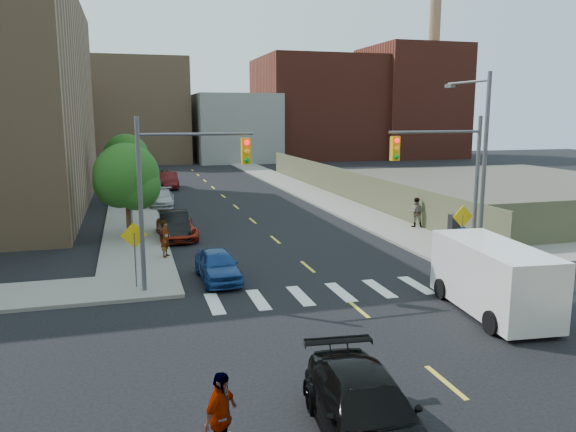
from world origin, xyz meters
TOP-DOWN VIEW (x-y plane):
  - ground at (0.00, 0.00)m, footprint 160.00×160.00m
  - sidewalk_nw at (-7.75, 41.50)m, footprint 3.50×73.00m
  - sidewalk_ne at (7.75, 41.50)m, footprint 3.50×73.00m
  - fence_north at (9.60, 28.00)m, footprint 0.12×44.00m
  - gravel_lot at (28.00, 30.00)m, footprint 36.00×42.00m
  - bg_bldg_west at (-22.00, 70.00)m, footprint 14.00×18.00m
  - bg_bldg_midwest at (-6.00, 72.00)m, footprint 14.00×16.00m
  - bg_bldg_center at (8.00, 70.00)m, footprint 12.00×16.00m
  - bg_bldg_east at (22.00, 72.00)m, footprint 18.00×18.00m
  - bg_bldg_fareast at (38.00, 70.00)m, footprint 14.00×16.00m
  - smokestack at (42.00, 70.00)m, footprint 1.80×1.80m
  - signal_nw at (-5.98, 6.00)m, footprint 4.59×0.30m
  - signal_ne at (5.98, 6.00)m, footprint 4.59×0.30m
  - streetlight_ne at (8.20, 6.90)m, footprint 0.25×3.70m
  - warn_sign_nw at (-7.80, 6.50)m, footprint 1.06×0.06m
  - warn_sign_ne at (7.20, 6.50)m, footprint 1.06×0.06m
  - warn_sign_midwest at (-7.80, 20.00)m, footprint 1.06×0.06m
  - tree_west_near at (-8.00, 16.05)m, footprint 3.66×3.64m
  - tree_west_far at (-8.00, 31.05)m, footprint 3.66×3.64m
  - parked_car_blue at (-4.39, 7.00)m, footprint 1.74×4.04m
  - parked_car_black at (-5.50, 16.06)m, footprint 1.73×4.69m
  - parked_car_red at (-5.36, 15.86)m, footprint 2.16×4.59m
  - parked_car_silver at (-5.50, 27.72)m, footprint 2.22×4.67m
  - parked_car_white at (-5.50, 29.91)m, footprint 1.65×3.85m
  - parked_car_maroon at (-4.20, 38.66)m, footprint 1.66×4.73m
  - parked_car_grey at (-4.39, 44.55)m, footprint 2.13×4.43m
  - black_sedan at (-3.20, -6.00)m, footprint 2.60×5.31m
  - cargo_van at (4.48, 0.46)m, footprint 2.75×5.76m
  - mailbox at (8.39, 8.37)m, footprint 0.56×0.46m
  - payphone at (8.13, 8.60)m, footprint 0.55×0.45m
  - pedestrian_west at (-6.30, 11.21)m, footprint 0.65×0.78m
  - pedestrian_east at (9.16, 14.55)m, footprint 1.02×0.86m
  - pedestrian_sw at (-6.36, -6.00)m, footprint 1.08×1.15m

SIDE VIEW (x-z plane):
  - ground at x=0.00m, z-range 0.00..0.00m
  - gravel_lot at x=28.00m, z-range 0.00..0.06m
  - sidewalk_nw at x=-7.75m, z-range 0.00..0.15m
  - sidewalk_ne at x=7.75m, z-range 0.00..0.15m
  - parked_car_grey at x=-4.39m, z-range 0.00..1.22m
  - parked_car_red at x=-5.36m, z-range 0.00..1.27m
  - parked_car_white at x=-5.50m, z-range 0.00..1.30m
  - parked_car_silver at x=-5.50m, z-range 0.00..1.32m
  - parked_car_blue at x=-4.39m, z-range 0.00..1.36m
  - black_sedan at x=-3.20m, z-range 0.00..1.49m
  - mailbox at x=8.39m, z-range 0.13..1.39m
  - parked_car_black at x=-5.50m, z-range 0.00..1.53m
  - parked_car_maroon at x=-4.20m, z-range 0.00..1.56m
  - pedestrian_west at x=-6.30m, z-range 0.15..1.98m
  - pedestrian_east at x=9.16m, z-range 0.15..1.98m
  - payphone at x=8.13m, z-range 0.15..2.00m
  - pedestrian_sw at x=-6.36m, z-range 0.15..2.06m
  - fence_north at x=9.60m, z-range 0.00..2.50m
  - cargo_van at x=4.48m, z-range 0.07..2.62m
  - warn_sign_nw at x=-7.80m, z-range 0.58..3.41m
  - warn_sign_ne at x=7.20m, z-range 0.58..3.41m
  - warn_sign_midwest at x=-7.80m, z-range 0.58..3.41m
  - tree_west_near at x=-8.00m, z-range 0.72..6.24m
  - tree_west_far at x=-8.00m, z-range 0.72..6.24m
  - signal_nw at x=-5.98m, z-range 1.03..8.03m
  - signal_ne at x=5.98m, z-range 1.03..8.03m
  - bg_bldg_center at x=8.00m, z-range 0.00..10.00m
  - streetlight_ne at x=8.20m, z-range 0.72..9.72m
  - bg_bldg_west at x=-22.00m, z-range 0.00..12.00m
  - bg_bldg_midwest at x=-6.00m, z-range 0.00..15.00m
  - bg_bldg_east at x=22.00m, z-range 0.00..16.00m
  - bg_bldg_fareast at x=38.00m, z-range 0.00..18.00m
  - smokestack at x=42.00m, z-range 0.00..28.00m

